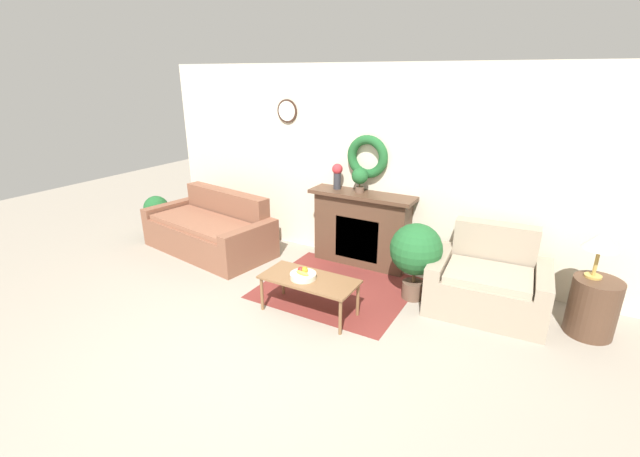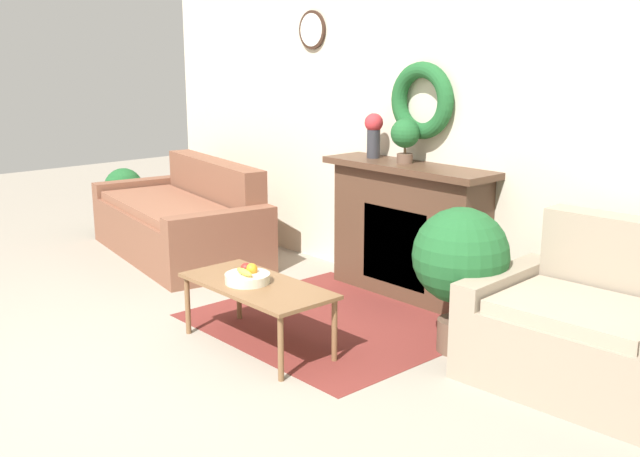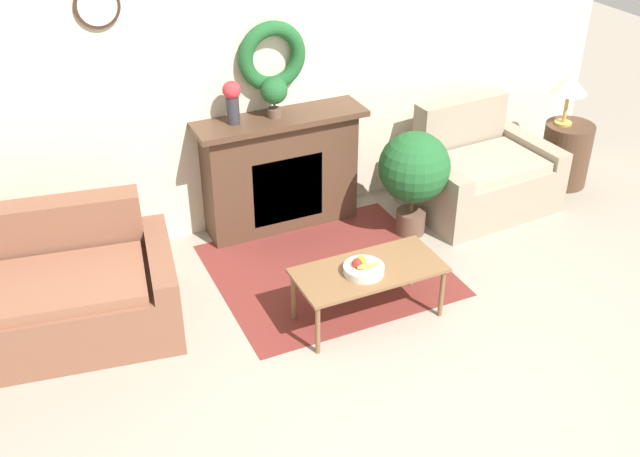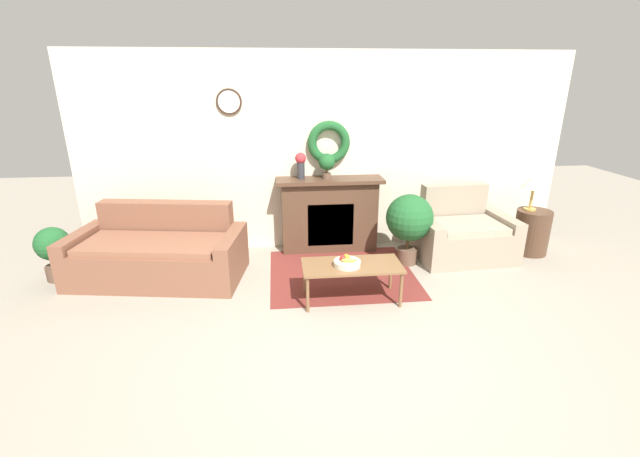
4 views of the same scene
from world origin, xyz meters
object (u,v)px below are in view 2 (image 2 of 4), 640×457
at_px(potted_plant_floor_by_loveseat, 460,260).
at_px(fruit_bowl, 248,277).
at_px(vase_on_mantel_left, 374,132).
at_px(potted_plant_on_mantel, 405,135).
at_px(fireplace, 408,230).
at_px(potted_plant_floor_by_couch, 124,193).
at_px(coffee_table, 257,290).
at_px(loveseat_right, 591,332).
at_px(couch_left, 182,222).

bearing_deg(potted_plant_floor_by_loveseat, fruit_bowl, -135.96).
relative_size(vase_on_mantel_left, potted_plant_floor_by_loveseat, 0.38).
height_order(vase_on_mantel_left, potted_plant_on_mantel, vase_on_mantel_left).
relative_size(fireplace, vase_on_mantel_left, 4.14).
relative_size(vase_on_mantel_left, potted_plant_floor_by_couch, 0.53).
height_order(fireplace, coffee_table, fireplace).
xyz_separation_m(fruit_bowl, vase_on_mantel_left, (-0.39, 1.55, 0.78)).
height_order(loveseat_right, potted_plant_on_mantel, potted_plant_on_mantel).
xyz_separation_m(fireplace, vase_on_mantel_left, (-0.39, 0.01, 0.72)).
xyz_separation_m(loveseat_right, vase_on_mantel_left, (-2.17, 0.43, 0.93)).
distance_m(fireplace, potted_plant_on_mantel, 0.73).
bearing_deg(vase_on_mantel_left, loveseat_right, -11.20).
distance_m(coffee_table, fruit_bowl, 0.10).
distance_m(loveseat_right, potted_plant_floor_by_couch, 5.21).
height_order(couch_left, coffee_table, couch_left).
height_order(couch_left, potted_plant_on_mantel, potted_plant_on_mantel).
height_order(fruit_bowl, vase_on_mantel_left, vase_on_mantel_left).
relative_size(couch_left, potted_plant_floor_by_couch, 3.22).
distance_m(vase_on_mantel_left, potted_plant_floor_by_loveseat, 1.63).
bearing_deg(loveseat_right, fireplace, 162.92).
distance_m(fruit_bowl, potted_plant_on_mantel, 1.72).
bearing_deg(fruit_bowl, loveseat_right, 32.19).
height_order(couch_left, fruit_bowl, couch_left).
xyz_separation_m(loveseat_right, fruit_bowl, (-1.78, -1.12, 0.15)).
bearing_deg(fruit_bowl, vase_on_mantel_left, 104.20).
bearing_deg(potted_plant_floor_by_couch, fruit_bowl, -15.00).
bearing_deg(potted_plant_on_mantel, couch_left, -162.78).
distance_m(coffee_table, potted_plant_floor_by_couch, 3.60).
bearing_deg(fruit_bowl, couch_left, 158.54).
height_order(coffee_table, vase_on_mantel_left, vase_on_mantel_left).
bearing_deg(coffee_table, vase_on_mantel_left, 106.56).
distance_m(fruit_bowl, potted_plant_floor_by_couch, 3.55).
bearing_deg(potted_plant_floor_by_couch, fireplace, 10.31).
relative_size(fireplace, potted_plant_on_mantel, 4.32).
bearing_deg(fruit_bowl, potted_plant_on_mantel, 91.53).
bearing_deg(couch_left, vase_on_mantel_left, 29.82).
height_order(loveseat_right, vase_on_mantel_left, vase_on_mantel_left).
height_order(potted_plant_on_mantel, potted_plant_floor_by_loveseat, potted_plant_on_mantel).
height_order(couch_left, potted_plant_floor_by_couch, couch_left).
distance_m(couch_left, loveseat_right, 3.98).
xyz_separation_m(loveseat_right, potted_plant_floor_by_loveseat, (-0.81, -0.18, 0.29)).
relative_size(fireplace, fruit_bowl, 5.02).
bearing_deg(potted_plant_floor_by_loveseat, coffee_table, -135.00).
height_order(loveseat_right, fruit_bowl, loveseat_right).
distance_m(vase_on_mantel_left, potted_plant_floor_by_couch, 3.22).
distance_m(loveseat_right, vase_on_mantel_left, 2.40).
height_order(couch_left, loveseat_right, loveseat_right).
height_order(potted_plant_on_mantel, potted_plant_floor_by_couch, potted_plant_on_mantel).
bearing_deg(couch_left, loveseat_right, 12.64).
xyz_separation_m(coffee_table, fruit_bowl, (-0.06, -0.03, 0.08)).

